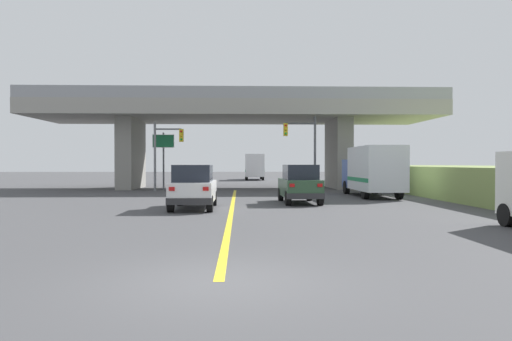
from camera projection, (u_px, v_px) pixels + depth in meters
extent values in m
plane|color=#424244|center=(235.00, 188.00, 40.13)|extent=(160.00, 160.00, 0.00)
cube|color=gray|center=(235.00, 113.00, 40.03)|extent=(32.79, 9.48, 1.18)
cube|color=gray|center=(131.00, 154.00, 39.79)|extent=(1.29, 5.69, 5.77)
cube|color=gray|center=(338.00, 154.00, 40.38)|extent=(1.29, 5.69, 5.77)
cube|color=gray|center=(235.00, 92.00, 35.43)|extent=(32.79, 0.20, 0.90)
cube|color=gray|center=(236.00, 107.00, 44.61)|extent=(32.79, 0.20, 0.90)
cube|color=yellow|center=(232.00, 207.00, 22.66)|extent=(0.20, 28.60, 0.01)
cube|color=silver|center=(194.00, 191.00, 21.94)|extent=(1.87, 4.32, 0.90)
cube|color=#1E232D|center=(193.00, 173.00, 21.60)|extent=(1.64, 2.38, 0.76)
cube|color=#2D2D30|center=(189.00, 201.00, 19.83)|extent=(1.91, 0.20, 0.28)
cube|color=red|center=(172.00, 189.00, 19.73)|extent=(0.24, 0.06, 0.16)
cube|color=red|center=(206.00, 189.00, 19.78)|extent=(0.24, 0.06, 0.16)
cylinder|color=black|center=(180.00, 198.00, 23.53)|extent=(0.26, 0.72, 0.72)
cylinder|color=black|center=(214.00, 198.00, 23.58)|extent=(0.26, 0.72, 0.72)
cylinder|color=black|center=(171.00, 204.00, 20.31)|extent=(0.26, 0.72, 0.72)
cylinder|color=black|center=(210.00, 204.00, 20.36)|extent=(0.26, 0.72, 0.72)
cube|color=#2D4C33|center=(299.00, 188.00, 25.11)|extent=(1.92, 4.27, 0.90)
cube|color=#1E232D|center=(300.00, 172.00, 24.78)|extent=(1.65, 2.37, 0.76)
cube|color=#2D2D30|center=(306.00, 196.00, 23.05)|extent=(1.85, 0.25, 0.28)
cube|color=red|center=(292.00, 185.00, 22.93)|extent=(0.24, 0.07, 0.16)
cube|color=red|center=(320.00, 185.00, 23.02)|extent=(0.24, 0.07, 0.16)
cylinder|color=black|center=(281.00, 194.00, 26.62)|extent=(0.28, 0.73, 0.72)
cylinder|color=black|center=(309.00, 194.00, 26.72)|extent=(0.28, 0.73, 0.72)
cylinder|color=black|center=(288.00, 198.00, 23.50)|extent=(0.28, 0.73, 0.72)
cylinder|color=black|center=(320.00, 198.00, 23.60)|extent=(0.28, 0.73, 0.72)
cube|color=navy|center=(361.00, 173.00, 32.63)|extent=(2.20, 2.00, 1.90)
cube|color=silver|center=(376.00, 168.00, 29.04)|extent=(2.31, 5.19, 2.67)
cube|color=#197F4C|center=(376.00, 179.00, 29.04)|extent=(2.33, 5.09, 0.24)
cylinder|color=black|center=(346.00, 187.00, 32.61)|extent=(0.30, 0.90, 0.90)
cylinder|color=black|center=(375.00, 187.00, 32.68)|extent=(0.30, 0.90, 0.90)
cylinder|color=black|center=(365.00, 192.00, 27.72)|extent=(0.30, 0.90, 0.90)
cylinder|color=black|center=(399.00, 191.00, 27.79)|extent=(0.30, 0.90, 0.90)
cylinder|color=black|center=(507.00, 215.00, 15.73)|extent=(0.28, 0.76, 0.76)
cylinder|color=#56595E|center=(315.00, 154.00, 36.21)|extent=(0.18, 0.18, 5.66)
cylinder|color=#56595E|center=(300.00, 123.00, 36.13)|extent=(2.25, 0.12, 0.12)
cube|color=gold|center=(286.00, 130.00, 36.10)|extent=(0.32, 0.26, 0.96)
sphere|color=red|center=(286.00, 126.00, 35.95)|extent=(0.16, 0.16, 0.16)
sphere|color=gold|center=(286.00, 130.00, 35.95)|extent=(0.16, 0.16, 0.16)
sphere|color=green|center=(286.00, 133.00, 35.96)|extent=(0.16, 0.16, 0.16)
cylinder|color=slate|center=(155.00, 156.00, 36.18)|extent=(0.18, 0.18, 5.26)
cylinder|color=slate|center=(168.00, 129.00, 36.18)|extent=(2.01, 0.12, 0.12)
cube|color=gold|center=(181.00, 135.00, 36.22)|extent=(0.32, 0.26, 0.96)
sphere|color=red|center=(181.00, 131.00, 36.07)|extent=(0.16, 0.16, 0.16)
sphere|color=gold|center=(181.00, 135.00, 36.07)|extent=(0.16, 0.16, 0.16)
sphere|color=green|center=(181.00, 139.00, 36.08)|extent=(0.16, 0.16, 0.16)
cylinder|color=#56595E|center=(164.00, 161.00, 38.29)|extent=(0.14, 0.14, 4.57)
cube|color=#197242|center=(163.00, 141.00, 38.21)|extent=(1.65, 0.08, 0.97)
cube|color=white|center=(163.00, 141.00, 38.20)|extent=(1.73, 0.04, 1.05)
cube|color=navy|center=(254.00, 169.00, 63.40)|extent=(2.20, 2.00, 1.90)
cube|color=silver|center=(254.00, 165.00, 60.08)|extent=(2.31, 4.64, 2.80)
cube|color=#197F4C|center=(254.00, 171.00, 60.09)|extent=(2.33, 4.55, 0.24)
cylinder|color=black|center=(246.00, 176.00, 63.38)|extent=(0.30, 0.90, 0.90)
cylinder|color=black|center=(261.00, 176.00, 63.45)|extent=(0.30, 0.90, 0.90)
cylinder|color=black|center=(247.00, 177.00, 58.90)|extent=(0.30, 0.90, 0.90)
cylinder|color=black|center=(263.00, 177.00, 58.97)|extent=(0.30, 0.90, 0.90)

